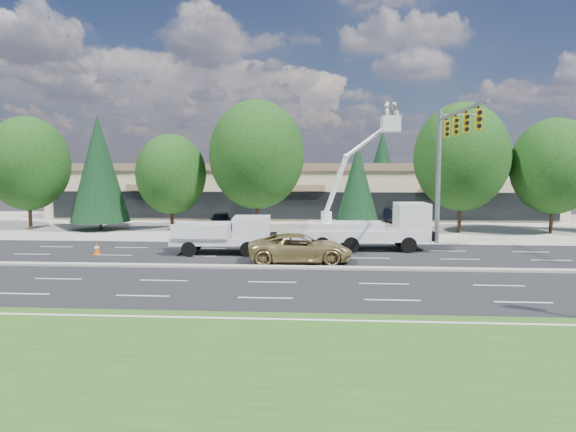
# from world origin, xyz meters

# --- Properties ---
(ground) EXTENTS (140.00, 140.00, 0.00)m
(ground) POSITION_xyz_m (0.00, 0.00, 0.00)
(ground) COLOR black
(ground) RESTS_ON ground
(concrete_apron) EXTENTS (140.00, 22.00, 0.01)m
(concrete_apron) POSITION_xyz_m (0.00, 20.00, 0.01)
(concrete_apron) COLOR #9B988D
(concrete_apron) RESTS_ON ground
(grass_verge) EXTENTS (140.00, 10.00, 0.01)m
(grass_verge) POSITION_xyz_m (0.00, -13.00, 0.01)
(grass_verge) COLOR #244A15
(grass_verge) RESTS_ON ground
(road_median) EXTENTS (120.00, 0.55, 0.12)m
(road_median) POSITION_xyz_m (0.00, 0.00, 0.06)
(road_median) COLOR #9B988D
(road_median) RESTS_ON ground
(strip_mall) EXTENTS (50.40, 15.40, 5.50)m
(strip_mall) POSITION_xyz_m (0.00, 29.97, 2.83)
(strip_mall) COLOR tan
(strip_mall) RESTS_ON ground
(tree_front_a) EXTENTS (6.71, 6.71, 9.31)m
(tree_front_a) POSITION_xyz_m (-22.00, 15.00, 5.45)
(tree_front_a) COLOR #332114
(tree_front_a) RESTS_ON ground
(tree_front_b) EXTENTS (4.75, 4.75, 9.36)m
(tree_front_b) POSITION_xyz_m (-16.00, 15.00, 5.02)
(tree_front_b) COLOR #332114
(tree_front_b) RESTS_ON ground
(tree_front_c) EXTENTS (5.64, 5.64, 7.83)m
(tree_front_c) POSITION_xyz_m (-10.00, 15.00, 4.58)
(tree_front_c) COLOR #332114
(tree_front_c) RESTS_ON ground
(tree_front_d) EXTENTS (7.56, 7.56, 10.49)m
(tree_front_d) POSITION_xyz_m (-3.00, 15.00, 6.14)
(tree_front_d) COLOR #332114
(tree_front_d) RESTS_ON ground
(tree_front_e) EXTENTS (3.55, 3.55, 7.00)m
(tree_front_e) POSITION_xyz_m (5.00, 15.00, 3.75)
(tree_front_e) COLOR #332114
(tree_front_e) RESTS_ON ground
(tree_front_f) EXTENTS (7.31, 7.31, 10.15)m
(tree_front_f) POSITION_xyz_m (13.00, 15.00, 5.94)
(tree_front_f) COLOR #332114
(tree_front_f) RESTS_ON ground
(tree_front_g) EXTENTS (6.43, 6.43, 8.92)m
(tree_front_g) POSITION_xyz_m (20.00, 15.00, 5.22)
(tree_front_g) COLOR #332114
(tree_front_g) RESTS_ON ground
(tree_back_a) EXTENTS (4.33, 4.33, 8.54)m
(tree_back_a) POSITION_xyz_m (-18.00, 42.00, 4.58)
(tree_back_a) COLOR #332114
(tree_back_a) RESTS_ON ground
(tree_back_b) EXTENTS (6.04, 6.04, 11.91)m
(tree_back_b) POSITION_xyz_m (-4.00, 42.00, 6.39)
(tree_back_b) COLOR #332114
(tree_back_b) RESTS_ON ground
(tree_back_c) EXTENTS (5.00, 5.00, 9.85)m
(tree_back_c) POSITION_xyz_m (10.00, 42.00, 5.29)
(tree_back_c) COLOR #332114
(tree_back_c) RESTS_ON ground
(tree_back_d) EXTENTS (5.58, 5.58, 11.00)m
(tree_back_d) POSITION_xyz_m (22.00, 42.00, 5.90)
(tree_back_d) COLOR #332114
(tree_back_d) RESTS_ON ground
(signal_mast) EXTENTS (2.76, 10.16, 9.00)m
(signal_mast) POSITION_xyz_m (10.03, 7.04, 6.06)
(signal_mast) COLOR gray
(signal_mast) RESTS_ON ground
(utility_pickup) EXTENTS (5.99, 2.64, 2.24)m
(utility_pickup) POSITION_xyz_m (-3.36, 4.23, 0.92)
(utility_pickup) COLOR silver
(utility_pickup) RESTS_ON ground
(bucket_truck) EXTENTS (7.85, 2.87, 9.13)m
(bucket_truck) POSITION_xyz_m (5.51, 6.23, 1.89)
(bucket_truck) COLOR silver
(bucket_truck) RESTS_ON ground
(traffic_cone_a) EXTENTS (0.40, 0.40, 0.70)m
(traffic_cone_a) POSITION_xyz_m (-11.11, 3.38, 0.34)
(traffic_cone_a) COLOR #DD5306
(traffic_cone_a) RESTS_ON ground
(traffic_cone_b) EXTENTS (0.40, 0.40, 0.70)m
(traffic_cone_b) POSITION_xyz_m (-0.75, 4.02, 0.34)
(traffic_cone_b) COLOR #DD5306
(traffic_cone_b) RESTS_ON ground
(traffic_cone_c) EXTENTS (0.40, 0.40, 0.70)m
(traffic_cone_c) POSITION_xyz_m (0.17, 3.92, 0.34)
(traffic_cone_c) COLOR #DD5306
(traffic_cone_c) RESTS_ON ground
(minivan) EXTENTS (5.80, 2.99, 1.56)m
(minivan) POSITION_xyz_m (1.06, 1.67, 0.78)
(minivan) COLOR #988449
(minivan) RESTS_ON ground
(parked_car_west) EXTENTS (2.42, 4.52, 1.46)m
(parked_car_west) POSITION_xyz_m (-6.18, 16.00, 0.73)
(parked_car_west) COLOR black
(parked_car_west) RESTS_ON ground
(parked_car_east) EXTENTS (2.52, 4.61, 1.44)m
(parked_car_east) POSITION_xyz_m (9.09, 21.00, 0.72)
(parked_car_east) COLOR black
(parked_car_east) RESTS_ON ground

